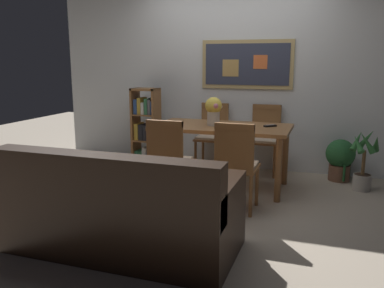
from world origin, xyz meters
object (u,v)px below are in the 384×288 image
leather_couch (120,213)px  bookshelf (146,130)px  dining_chair_near_right (236,160)px  dining_chair_near_left (169,155)px  potted_palm (363,162)px  tv_remote (270,126)px  potted_ivy (340,158)px  flower_vase (214,109)px  dining_chair_far_left (213,131)px  dining_chair_far_right (265,133)px  dining_table (222,134)px

leather_couch → bookshelf: bookshelf is taller
dining_chair_near_right → dining_chair_near_left: (-0.70, -0.04, 0.00)m
dining_chair_near_left → potted_palm: size_ratio=1.26×
potted_palm → tv_remote: bearing=-163.6°
dining_chair_near_right → potted_ivy: 1.81m
flower_vase → tv_remote: (0.64, 0.12, -0.18)m
dining_chair_far_left → tv_remote: dining_chair_far_left is taller
dining_chair_far_left → potted_palm: 1.96m
leather_couch → dining_chair_far_right: bearing=75.1°
tv_remote → flower_vase: bearing=-169.7°
dining_chair_far_right → dining_chair_far_left: same height
dining_chair_far_left → flower_vase: 0.91m
dining_chair_near_right → dining_chair_far_left: (-0.67, 1.53, 0.00)m
potted_ivy → flower_vase: bearing=-152.5°
dining_chair_far_right → leather_couch: 2.78m
leather_couch → flower_vase: (0.23, 1.86, 0.62)m
dining_chair_near_left → dining_chair_far_left: bearing=89.2°
leather_couch → flower_vase: bearing=83.0°
dining_table → dining_chair_far_left: size_ratio=1.73×
dining_chair_near_left → leather_couch: bearing=-88.8°
dining_chair_far_left → bookshelf: 0.96m
dining_table → dining_chair_near_left: (-0.35, -0.81, -0.11)m
dining_chair_far_left → potted_ivy: 1.69m
dining_chair_far_right → potted_palm: (1.21, -0.40, -0.21)m
dining_chair_far_right → dining_table: bearing=-116.0°
dining_chair_far_right → dining_chair_near_right: bearing=-91.3°
dining_chair_far_left → potted_palm: size_ratio=1.26×
potted_palm → flower_vase: flower_vase is taller
dining_chair_far_right → bookshelf: 1.67m
potted_palm → dining_chair_far_left: bearing=169.3°
dining_chair_near_left → potted_palm: (1.94, 1.20, -0.21)m
dining_chair_near_right → potted_ivy: size_ratio=1.55×
dining_chair_far_right → leather_couch: (-0.71, -2.68, -0.23)m
dining_chair_far_left → tv_remote: (0.87, -0.67, 0.22)m
dining_table → potted_palm: dining_table is taller
dining_chair_near_right → tv_remote: bearing=77.0°
dining_chair_far_left → leather_couch: size_ratio=0.51×
dining_chair_near_right → tv_remote: (0.20, 0.86, 0.22)m
dining_chair_near_right → leather_couch: bearing=-121.2°
dining_chair_far_left → potted_palm: dining_chair_far_left is taller
leather_couch → bookshelf: (-0.95, 2.51, 0.21)m
dining_table → dining_chair_near_right: dining_chair_near_right is taller
dining_chair_far_right → flower_vase: size_ratio=2.75×
dining_chair_near_left → bookshelf: (-0.93, 1.44, -0.02)m
dining_table → flower_vase: size_ratio=4.76×
dining_table → potted_ivy: dining_table is taller
potted_palm → dining_chair_near_right: bearing=-136.8°
dining_chair_far_right → leather_couch: dining_chair_far_right is taller
potted_ivy → tv_remote: size_ratio=4.03×
dining_chair_near_left → potted_ivy: dining_chair_near_left is taller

